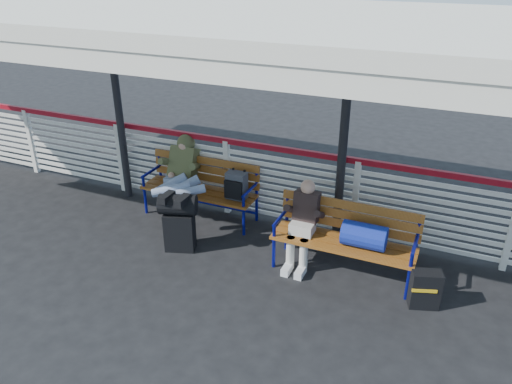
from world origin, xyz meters
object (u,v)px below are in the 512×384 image
at_px(companion_person, 303,223).
at_px(suitcase_side, 425,289).
at_px(luggage_stack, 179,220).
at_px(traveler_man, 180,181).
at_px(bench_left, 210,184).
at_px(bench_right, 354,234).

bearing_deg(companion_person, suitcase_side, -10.54).
distance_m(luggage_stack, companion_person, 1.69).
bearing_deg(traveler_man, suitcase_side, -9.07).
xyz_separation_m(luggage_stack, companion_person, (1.65, 0.35, 0.14)).
relative_size(bench_left, traveler_man, 1.18).
height_order(traveler_man, suitcase_side, traveler_man).
bearing_deg(traveler_man, companion_person, -7.88).
relative_size(luggage_stack, bench_right, 0.46).
relative_size(traveler_man, suitcase_side, 3.26).
xyz_separation_m(bench_right, companion_person, (-0.66, -0.01, 0.01)).
height_order(traveler_man, companion_person, traveler_man).
relative_size(luggage_stack, traveler_man, 0.55).
xyz_separation_m(bench_right, traveler_man, (-2.66, 0.26, 0.13)).
relative_size(bench_left, bench_right, 1.00).
bearing_deg(suitcase_side, luggage_stack, 162.60).
xyz_separation_m(bench_left, traveler_man, (-0.31, -0.34, 0.13)).
bearing_deg(bench_left, bench_right, -14.48).
relative_size(bench_left, suitcase_side, 3.84).
distance_m(bench_left, bench_right, 2.43).
height_order(luggage_stack, traveler_man, traveler_man).
distance_m(luggage_stack, traveler_man, 0.76).
bearing_deg(companion_person, traveler_man, 172.12).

